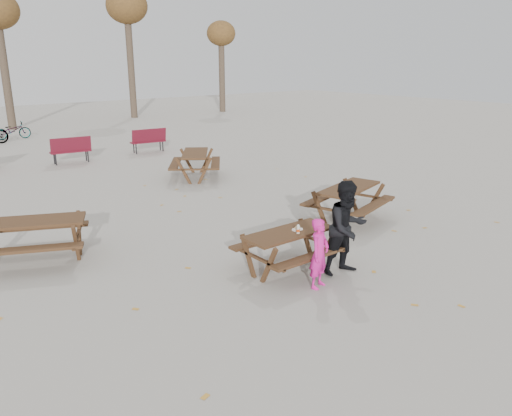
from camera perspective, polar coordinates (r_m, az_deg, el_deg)
ground at (r=9.72m, az=3.72°, el=-6.99°), size 80.00×80.00×0.00m
main_picnic_table at (r=9.50m, az=3.79°, el=-3.75°), size 1.80×1.45×0.78m
food_tray at (r=9.50m, az=4.74°, el=-2.45°), size 0.18×0.11×0.03m
bread_roll at (r=9.48m, az=4.75°, el=-2.21°), size 0.14×0.06×0.05m
soda_bottle at (r=9.32m, az=4.84°, el=-2.48°), size 0.07×0.07×0.17m
child at (r=8.82m, az=7.25°, el=-5.18°), size 0.53×0.43×1.27m
adult at (r=9.38m, az=10.38°, el=-2.25°), size 0.95×0.78×1.79m
picnic_table_east at (r=12.61m, az=10.50°, el=0.49°), size 2.37×2.09×0.87m
picnic_table_north at (r=10.86m, az=-24.08°, el=-3.45°), size 2.49×2.30×0.86m
picnic_table_far at (r=17.01m, az=-6.93°, el=4.88°), size 2.51×2.60×0.87m
park_bench_row at (r=20.18m, az=-23.95°, el=5.65°), size 10.58×2.35×1.03m
fallen_leaves at (r=11.82m, az=-2.66°, el=-2.55°), size 11.00×11.00×0.01m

